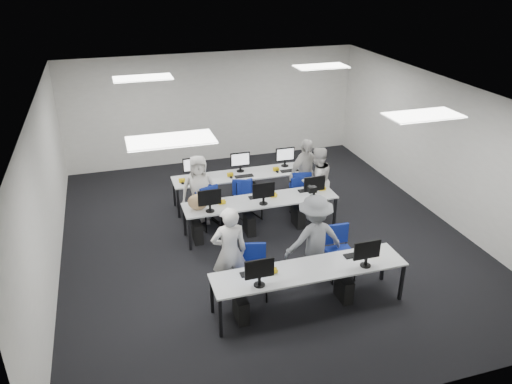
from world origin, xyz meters
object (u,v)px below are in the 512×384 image
object	(u,v)px
chair_5	(205,210)
student_2	(199,190)
chair_4	(302,203)
chair_3	(249,207)
student_0	(229,252)
chair_7	(300,195)
desk_front	(309,271)
chair_2	(209,215)
photographer	(314,239)
desk_mid	(261,202)
chair_0	(254,280)
student_3	(305,174)
chair_6	(243,201)
student_1	(317,181)
chair_1	(339,261)

from	to	relation	value
chair_5	student_2	xyz separation A→B (m)	(-0.11, 0.04, 0.48)
chair_4	chair_5	bearing A→B (deg)	155.01
chair_3	student_0	size ratio (longest dim) A/B	0.51
chair_7	student_2	size ratio (longest dim) A/B	0.61
desk_front	chair_4	size ratio (longest dim) A/B	3.78
chair_2	photographer	xyz separation A→B (m)	(1.37, -2.43, 0.54)
desk_mid	student_0	xyz separation A→B (m)	(-1.15, -1.90, 0.15)
chair_0	chair_4	bearing A→B (deg)	66.94
desk_front	student_2	world-z (taller)	student_2
chair_3	student_3	distance (m)	1.50
chair_6	photographer	xyz separation A→B (m)	(0.50, -2.83, 0.54)
chair_4	desk_mid	bearing A→B (deg)	-174.87
student_0	chair_4	bearing A→B (deg)	-132.58
chair_3	photographer	world-z (taller)	photographer
chair_0	student_3	distance (m)	3.58
chair_3	chair_2	bearing A→B (deg)	167.84
chair_0	chair_7	xyz separation A→B (m)	(1.96, 2.86, 0.01)
desk_front	student_2	xyz separation A→B (m)	(-1.13, 3.39, 0.08)
desk_mid	photographer	xyz separation A→B (m)	(0.37, -1.90, 0.14)
chair_2	chair_6	bearing A→B (deg)	7.10
chair_5	student_1	distance (m)	2.54
chair_4	chair_5	xyz separation A→B (m)	(-2.15, 0.29, 0.02)
chair_4	desk_front	bearing A→B (deg)	-127.50
chair_4	student_3	xyz separation A→B (m)	(0.19, 0.37, 0.54)
chair_5	student_2	size ratio (longest dim) A/B	0.59
chair_7	photographer	world-z (taller)	photographer
student_0	photographer	bearing A→B (deg)	-178.70
chair_1	chair_2	world-z (taller)	chair_1
chair_5	chair_6	world-z (taller)	chair_5
chair_0	chair_5	xyz separation A→B (m)	(-0.26, 2.79, 0.00)
student_0	student_1	size ratio (longest dim) A/B	1.07
chair_1	student_3	distance (m)	2.86
chair_3	desk_mid	bearing A→B (deg)	-101.83
student_3	chair_5	bearing A→B (deg)	158.67
chair_5	photographer	world-z (taller)	photographer
student_0	desk_front	bearing A→B (deg)	149.87
student_3	chair_4	bearing A→B (deg)	-140.21
chair_3	chair_7	xyz separation A→B (m)	(1.27, 0.19, 0.03)
chair_0	chair_6	distance (m)	3.03
chair_4	student_1	size ratio (longest dim) A/B	0.55
chair_2	chair_6	xyz separation A→B (m)	(0.87, 0.39, 0.01)
chair_2	chair_7	distance (m)	2.21
chair_0	student_1	size ratio (longest dim) A/B	0.58
chair_3	chair_6	xyz separation A→B (m)	(-0.06, 0.30, 0.01)
chair_0	chair_3	world-z (taller)	chair_0
chair_2	chair_5	bearing A→B (deg)	79.61
desk_mid	chair_1	world-z (taller)	chair_1
desk_front	desk_mid	bearing A→B (deg)	90.00
chair_5	student_2	distance (m)	0.49
chair_6	student_1	world-z (taller)	student_1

